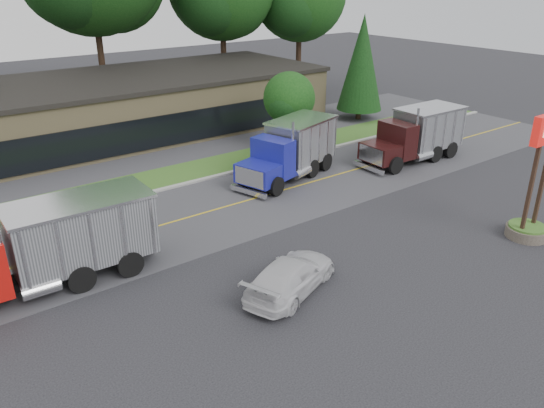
{
  "coord_description": "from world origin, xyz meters",
  "views": [
    {
      "loc": [
        -12.6,
        -13.23,
        11.54
      ],
      "look_at": [
        0.7,
        4.54,
        1.8
      ],
      "focal_mm": 35.0,
      "sensor_mm": 36.0,
      "label": 1
    }
  ],
  "objects_px": {
    "rally_car": "(291,276)",
    "dump_truck_maroon": "(418,133)",
    "bilo_sign": "(534,198)",
    "dump_truck_blue": "(292,148)",
    "dump_truck_red": "(49,244)"
  },
  "relations": [
    {
      "from": "dump_truck_maroon",
      "to": "rally_car",
      "type": "bearing_deg",
      "value": 25.46
    },
    {
      "from": "dump_truck_maroon",
      "to": "bilo_sign",
      "type": "bearing_deg",
      "value": 66.64
    },
    {
      "from": "dump_truck_red",
      "to": "dump_truck_maroon",
      "type": "relative_size",
      "value": 1.25
    },
    {
      "from": "dump_truck_red",
      "to": "dump_truck_blue",
      "type": "relative_size",
      "value": 1.26
    },
    {
      "from": "bilo_sign",
      "to": "rally_car",
      "type": "relative_size",
      "value": 1.24
    },
    {
      "from": "dump_truck_red",
      "to": "dump_truck_maroon",
      "type": "distance_m",
      "value": 24.0
    },
    {
      "from": "bilo_sign",
      "to": "dump_truck_maroon",
      "type": "relative_size",
      "value": 0.77
    },
    {
      "from": "rally_car",
      "to": "dump_truck_maroon",
      "type": "bearing_deg",
      "value": -86.84
    },
    {
      "from": "dump_truck_blue",
      "to": "dump_truck_maroon",
      "type": "distance_m",
      "value": 8.98
    },
    {
      "from": "dump_truck_maroon",
      "to": "dump_truck_blue",
      "type": "bearing_deg",
      "value": -15.06
    },
    {
      "from": "bilo_sign",
      "to": "dump_truck_red",
      "type": "xyz_separation_m",
      "value": [
        -19.12,
        9.1,
        -0.21
      ]
    },
    {
      "from": "rally_car",
      "to": "dump_truck_red",
      "type": "bearing_deg",
      "value": 29.11
    },
    {
      "from": "dump_truck_maroon",
      "to": "rally_car",
      "type": "height_order",
      "value": "dump_truck_maroon"
    },
    {
      "from": "dump_truck_red",
      "to": "rally_car",
      "type": "relative_size",
      "value": 2.01
    },
    {
      "from": "dump_truck_red",
      "to": "dump_truck_blue",
      "type": "distance_m",
      "value": 15.85
    }
  ]
}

